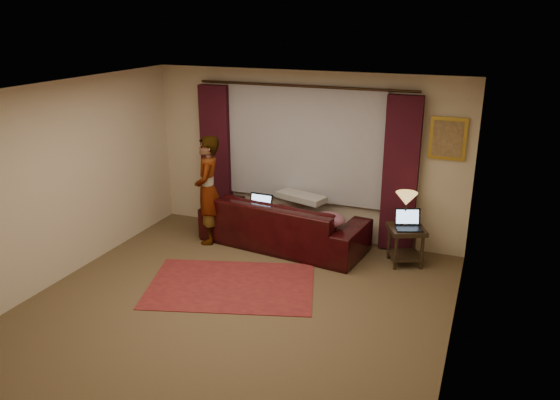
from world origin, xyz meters
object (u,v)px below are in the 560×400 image
(sofa, at_px, (284,214))
(tiffany_lamp, at_px, (406,209))
(laptop_table, at_px, (409,220))
(laptop_sofa, at_px, (257,205))
(end_table, at_px, (405,246))
(person, at_px, (208,190))

(sofa, xyz_separation_m, tiffany_lamp, (1.80, 0.09, 0.29))
(sofa, height_order, laptop_table, sofa)
(sofa, height_order, laptop_sofa, sofa)
(laptop_sofa, xyz_separation_m, end_table, (2.23, 0.14, -0.36))
(sofa, relative_size, person, 1.50)
(tiffany_lamp, distance_m, laptop_table, 0.19)
(tiffany_lamp, bearing_deg, laptop_table, -57.44)
(sofa, distance_m, end_table, 1.86)
(laptop_sofa, xyz_separation_m, laptop_table, (2.26, 0.08, 0.04))
(sofa, xyz_separation_m, laptop_table, (1.88, -0.04, 0.18))
(person, bearing_deg, end_table, 75.27)
(tiffany_lamp, height_order, laptop_table, tiffany_lamp)
(laptop_sofa, bearing_deg, laptop_table, 3.43)
(sofa, distance_m, person, 1.21)
(sofa, height_order, end_table, sofa)
(sofa, bearing_deg, tiffany_lamp, -169.91)
(sofa, height_order, tiffany_lamp, tiffany_lamp)
(tiffany_lamp, height_order, person, person)
(laptop_table, relative_size, person, 0.23)
(laptop_sofa, xyz_separation_m, tiffany_lamp, (2.18, 0.21, 0.16))
(laptop_sofa, height_order, end_table, laptop_sofa)
(tiffany_lamp, xyz_separation_m, person, (-2.93, -0.37, 0.04))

